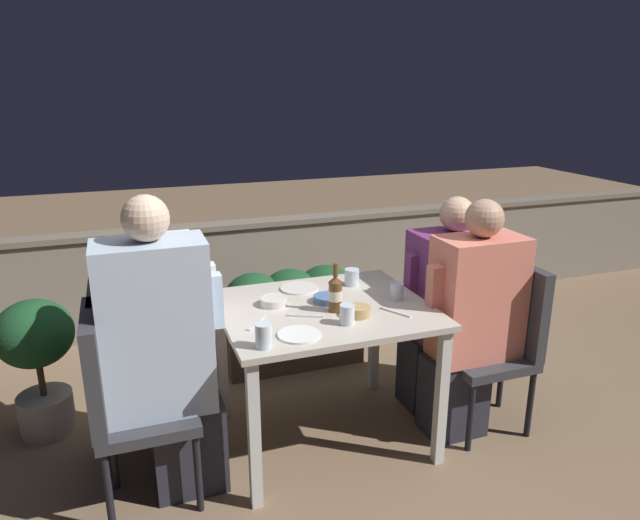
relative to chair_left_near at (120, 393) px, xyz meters
The scene contains 26 objects.
ground_plane 1.12m from the chair_left_near, ahead, with size 16.00×16.00×0.00m, color #7A6047.
parapet_wall 2.08m from the chair_left_near, 61.92° to the left, with size 9.00×0.18×0.79m.
dining_table 1.00m from the chair_left_near, ahead, with size 1.01×0.86×0.74m.
planter_hedge 1.49m from the chair_left_near, 43.76° to the left, with size 0.89×0.47×0.64m.
chair_left_near is the anchor object (origin of this frame).
person_blue_shirt 0.25m from the chair_left_near, ahead, with size 0.51×0.26×1.38m.
chair_left_far 0.28m from the chair_left_near, 86.24° to the left, with size 0.43×0.42×0.91m.
person_white_polo 0.38m from the chair_left_near, 52.09° to the left, with size 0.48×0.26×1.31m.
chair_right_near 1.91m from the chair_left_near, ahead, with size 0.43×0.42×0.91m.
person_coral_top 1.72m from the chair_left_near, ahead, with size 0.51×0.26×1.26m.
chair_right_far 1.97m from the chair_left_near, ahead, with size 0.43×0.42×0.91m.
person_purple_stripe 1.77m from the chair_left_near, ahead, with size 0.52×0.26×1.22m.
beer_bottle 1.05m from the chair_left_near, ahead, with size 0.07×0.07×0.24m.
plate_0 0.80m from the chair_left_near, 10.30° to the right, with size 0.19×0.19×0.01m.
plate_1 1.05m from the chair_left_near, 24.22° to the left, with size 0.20×0.20×0.01m.
bowl_0 1.06m from the chair_left_near, 10.81° to the left, with size 0.14×0.14×0.04m.
bowl_1 0.82m from the chair_left_near, 18.10° to the left, with size 0.13×0.13×0.04m.
bowl_2 1.11m from the chair_left_near, ahead, with size 0.11×0.11×0.05m.
glass_cup_0 1.04m from the chair_left_near, ahead, with size 0.07×0.07×0.09m.
glass_cup_1 1.31m from the chair_left_near, 17.48° to the left, with size 0.08×0.08×0.09m.
glass_cup_2 0.67m from the chair_left_near, 18.72° to the right, with size 0.07×0.07×0.11m.
glass_cup_3 1.39m from the chair_left_near, ahead, with size 0.07×0.07×0.08m.
fork_0 0.65m from the chair_left_near, ahead, with size 0.12×0.15×0.01m.
fork_1 1.29m from the chair_left_near, ahead, with size 0.10×0.16×0.01m.
fork_2 0.88m from the chair_left_near, ahead, with size 0.16×0.09×0.01m.
potted_plant 0.80m from the chair_left_near, 120.05° to the left, with size 0.39×0.39×0.75m.
Camera 1 is at (-0.90, -2.45, 1.80)m, focal length 32.00 mm.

